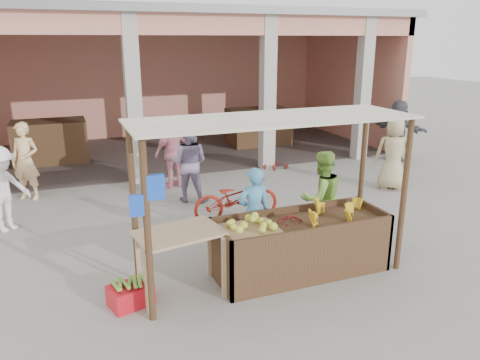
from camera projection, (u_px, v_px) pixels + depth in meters
name	position (u px, v px, depth m)	size (l,w,h in m)	color
ground	(270.00, 277.00, 6.99)	(60.00, 60.00, 0.00)	gray
market_building	(150.00, 63.00, 14.19)	(14.40, 6.40, 4.20)	tan
fruit_stall	(301.00, 247.00, 7.05)	(2.60, 0.95, 0.80)	#523821
stall_awning	(270.00, 147.00, 6.47)	(4.09, 1.35, 2.39)	#523821
banana_heap	(336.00, 212.00, 7.09)	(1.06, 0.58, 0.19)	yellow
melon_tray	(251.00, 226.00, 6.57)	(0.76, 0.66, 0.20)	#9C7650
berry_heap	(290.00, 220.00, 6.88)	(0.41, 0.34, 0.13)	maroon
side_table	(180.00, 241.00, 6.34)	(1.26, 0.95, 0.92)	tan
papaya_pile	(179.00, 225.00, 6.28)	(0.64, 0.36, 0.18)	#448D2E
red_crate	(131.00, 295.00, 6.23)	(0.55, 0.39, 0.28)	red
plantain_bundle	(130.00, 283.00, 6.18)	(0.42, 0.30, 0.08)	#669837
produce_sacks	(275.00, 158.00, 12.71)	(1.06, 0.79, 0.64)	maroon
vendor_blue	(254.00, 210.00, 7.46)	(0.60, 0.44, 1.60)	#4D9ECF
vendor_green	(321.00, 195.00, 7.96)	(0.83, 0.48, 1.72)	#8AC247
motorcycle	(236.00, 197.00, 9.07)	(1.78, 0.61, 0.93)	maroon
shopper_a	(2.00, 186.00, 8.48)	(1.10, 0.55, 1.71)	white
shopper_b	(173.00, 150.00, 10.98)	(1.08, 0.57, 1.84)	pink
shopper_c	(394.00, 149.00, 10.86)	(0.92, 0.60, 1.91)	tan
shopper_d	(398.00, 129.00, 13.47)	(1.72, 0.70, 1.86)	#494954
shopper_e	(25.00, 160.00, 10.17)	(0.66, 0.50, 1.79)	#F0C186
shopper_f	(189.00, 159.00, 10.05)	(0.92, 0.53, 1.88)	gray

